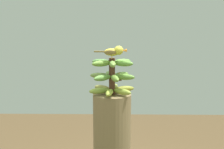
{
  "coord_description": "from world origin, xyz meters",
  "views": [
    {
      "loc": [
        -1.87,
        -0.03,
        1.8
      ],
      "look_at": [
        0.0,
        0.0,
        1.49
      ],
      "focal_mm": 46.57,
      "sensor_mm": 36.0,
      "label": 1
    }
  ],
  "objects": [
    {
      "name": "perched_bird",
      "position": [
        -0.03,
        -0.02,
        1.65
      ],
      "size": [
        0.07,
        0.21,
        0.08
      ],
      "color": "#C68933",
      "rests_on": "banana_bunch"
    },
    {
      "name": "banana_bunch",
      "position": [
        -0.0,
        -0.0,
        1.48
      ],
      "size": [
        0.31,
        0.31,
        0.24
      ],
      "color": "#4C2D1E",
      "rests_on": "banana_tree"
    }
  ]
}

